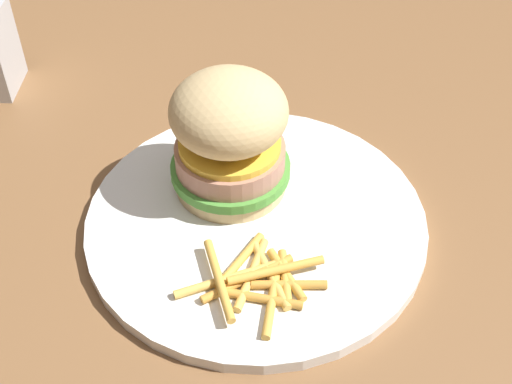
# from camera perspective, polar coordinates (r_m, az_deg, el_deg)

# --- Properties ---
(ground_plane) EXTENTS (1.60, 1.60, 0.00)m
(ground_plane) POSITION_cam_1_polar(r_m,az_deg,el_deg) (0.62, -3.20, -2.48)
(ground_plane) COLOR brown
(plate) EXTENTS (0.29, 0.29, 0.01)m
(plate) POSITION_cam_1_polar(r_m,az_deg,el_deg) (0.61, 0.00, -2.43)
(plate) COLOR white
(plate) RESTS_ON ground_plane
(sandwich) EXTENTS (0.11, 0.11, 0.11)m
(sandwich) POSITION_cam_1_polar(r_m,az_deg,el_deg) (0.59, -2.16, 4.58)
(sandwich) COLOR tan
(sandwich) RESTS_ON plate
(fries_pile) EXTENTS (0.10, 0.10, 0.01)m
(fries_pile) POSITION_cam_1_polar(r_m,az_deg,el_deg) (0.55, 0.14, -7.05)
(fries_pile) COLOR #E5B251
(fries_pile) RESTS_ON plate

